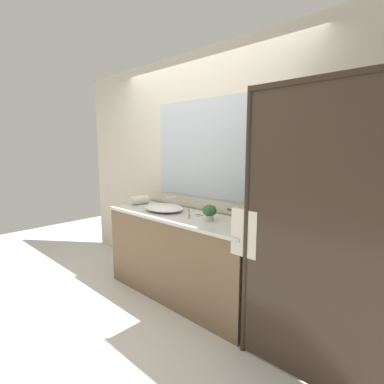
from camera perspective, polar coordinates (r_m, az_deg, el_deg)
The scene contains 11 objects.
ground_plane at distance 3.32m, azimuth -2.02°, elevation -19.75°, with size 8.00×8.00×0.00m, color silver.
wall_back_with_mirror at distance 3.18m, azimuth 2.25°, elevation 3.76°, with size 4.40×0.06×2.60m.
vanity_cabinet at distance 3.13m, azimuth -1.93°, elevation -12.43°, with size 1.80×0.58×0.90m.
shower_enclosure at distance 2.11m, azimuth 19.40°, elevation -7.11°, with size 1.20×0.59×2.00m.
sink_basin at distance 3.17m, azimuth -5.54°, elevation -3.10°, with size 0.48×0.36×0.07m, color white.
faucet at distance 3.28m, azimuth -3.38°, elevation -2.43°, with size 0.17×0.16×0.14m.
potted_plant at distance 2.73m, azimuth 3.49°, elevation -3.85°, with size 0.13×0.13×0.15m.
soap_dish at distance 2.94m, azimuth 1.08°, elevation -4.41°, with size 0.10×0.07×0.04m.
amenity_bottle_conditioner at distance 2.49m, azimuth 11.25°, elevation -6.25°, with size 0.03×0.03×0.10m.
amenity_bottle_body_wash at distance 2.82m, azimuth -0.67°, elevation -4.36°, with size 0.03×0.03×0.09m.
rolled_towel_near_edge at distance 3.57m, azimuth -10.34°, elevation -1.56°, with size 0.11×0.11×0.21m, color silver.
Camera 1 is at (2.07, -2.06, 1.58)m, focal length 27.06 mm.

